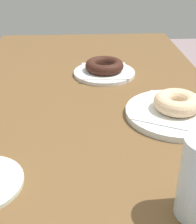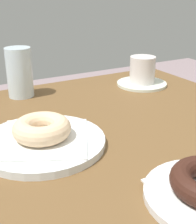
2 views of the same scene
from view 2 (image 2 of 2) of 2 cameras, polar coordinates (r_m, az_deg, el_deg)
table at (r=0.62m, az=16.01°, el=-15.05°), size 1.14×0.72×0.71m
plate_sugar_ring at (r=0.62m, az=-9.92°, el=-5.37°), size 0.24×0.24×0.01m
napkin_sugar_ring at (r=0.61m, az=-9.97°, el=-4.65°), size 0.23×0.23×0.00m
donut_sugar_ring at (r=0.60m, az=-10.10°, el=-2.94°), size 0.11×0.11×0.04m
water_glass at (r=0.88m, az=-13.96°, el=6.93°), size 0.07×0.07×0.13m
coffee_cup at (r=0.97m, az=7.98°, el=6.92°), size 0.15×0.15×0.09m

